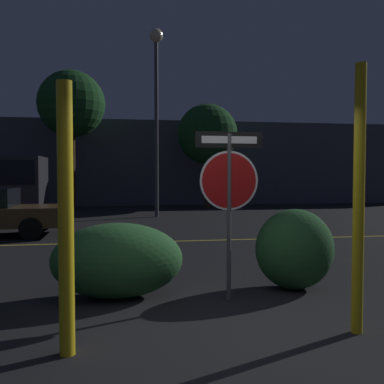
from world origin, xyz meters
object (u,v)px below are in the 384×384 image
at_px(yellow_pole_right, 359,199).
at_px(tree_1, 71,105).
at_px(hedge_bush_2, 117,260).
at_px(tree_0, 207,134).
at_px(street_lamp, 156,84).
at_px(yellow_pole_left, 66,219).
at_px(stop_sign, 229,181).
at_px(hedge_bush_3, 295,249).

relative_size(yellow_pole_right, tree_1, 0.43).
relative_size(hedge_bush_2, tree_0, 0.35).
height_order(yellow_pole_right, street_lamp, street_lamp).
bearing_deg(yellow_pole_right, street_lamp, 95.24).
distance_m(hedge_bush_2, tree_0, 16.62).
bearing_deg(yellow_pole_left, yellow_pole_right, 1.69).
bearing_deg(yellow_pole_right, tree_0, 84.34).
height_order(stop_sign, street_lamp, street_lamp).
distance_m(yellow_pole_left, street_lamp, 14.08).
distance_m(yellow_pole_right, hedge_bush_3, 2.03).
relative_size(stop_sign, street_lamp, 0.31).
distance_m(yellow_pole_left, yellow_pole_right, 3.10).
distance_m(yellow_pole_left, tree_0, 18.39).
relative_size(hedge_bush_3, tree_1, 0.18).
bearing_deg(hedge_bush_2, street_lamp, 82.92).
bearing_deg(stop_sign, yellow_pole_right, -52.27).
bearing_deg(hedge_bush_3, tree_1, 108.12).
xyz_separation_m(yellow_pole_right, street_lamp, (-1.22, 13.25, 3.93)).
bearing_deg(hedge_bush_3, hedge_bush_2, -178.94).
height_order(street_lamp, tree_0, street_lamp).
distance_m(yellow_pole_left, hedge_bush_3, 3.73).
xyz_separation_m(tree_0, tree_1, (-6.79, -0.10, 1.34)).
xyz_separation_m(stop_sign, tree_0, (2.84, 16.05, 2.14)).
height_order(yellow_pole_left, hedge_bush_3, yellow_pole_left).
distance_m(hedge_bush_3, street_lamp, 12.45).
height_order(hedge_bush_2, tree_0, tree_0).
height_order(yellow_pole_left, yellow_pole_right, yellow_pole_right).
xyz_separation_m(hedge_bush_2, tree_0, (4.37, 15.69, 3.27)).
xyz_separation_m(yellow_pole_right, tree_0, (1.73, 17.47, 2.32)).
relative_size(yellow_pole_left, hedge_bush_2, 1.42).
height_order(yellow_pole_right, tree_1, tree_1).
distance_m(yellow_pole_right, street_lamp, 13.87).
xyz_separation_m(stop_sign, yellow_pole_left, (-1.99, -1.52, -0.34)).
height_order(stop_sign, yellow_pole_left, yellow_pole_left).
relative_size(hedge_bush_2, tree_1, 0.27).
height_order(yellow_pole_left, tree_0, tree_0).
height_order(stop_sign, tree_1, tree_1).
distance_m(street_lamp, tree_1, 5.65).
bearing_deg(yellow_pole_right, hedge_bush_3, 89.14).
xyz_separation_m(yellow_pole_left, tree_1, (-1.96, 17.47, 3.82)).
bearing_deg(hedge_bush_2, yellow_pole_right, -34.00).
xyz_separation_m(yellow_pole_left, tree_0, (4.83, 17.57, 2.48)).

